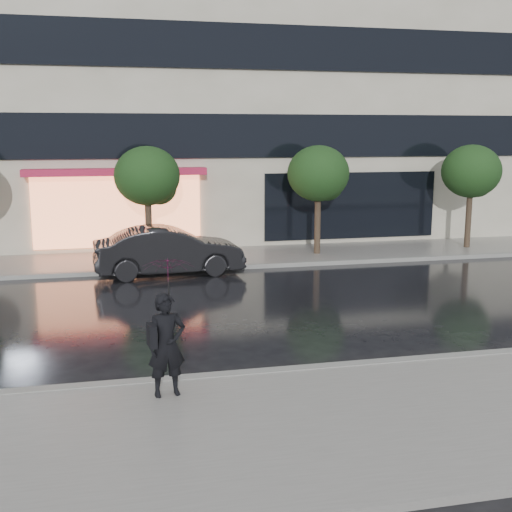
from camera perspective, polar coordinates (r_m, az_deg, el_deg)
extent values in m
plane|color=black|center=(13.27, 6.36, -8.58)|extent=(120.00, 120.00, 0.00)
cube|color=slate|center=(10.46, 12.28, -13.94)|extent=(60.00, 4.50, 0.12)
cube|color=slate|center=(22.87, -1.93, -0.08)|extent=(60.00, 3.50, 0.12)
cube|color=gray|center=(12.37, 7.88, -9.76)|extent=(60.00, 0.25, 0.14)
cube|color=gray|center=(21.19, -1.06, -0.93)|extent=(60.00, 0.25, 0.14)
cube|color=beige|center=(30.46, -4.90, 19.51)|extent=(30.00, 12.00, 18.00)
cube|color=black|center=(24.12, -2.75, 10.61)|extent=(28.00, 0.12, 1.60)
cube|color=black|center=(24.32, -2.82, 18.17)|extent=(28.00, 0.12, 1.60)
cube|color=#FF8C59|center=(23.91, -12.19, 3.89)|extent=(6.00, 0.10, 2.60)
cube|color=#B81C42|center=(23.45, -12.32, 7.31)|extent=(6.40, 0.70, 0.25)
cube|color=black|center=(25.61, 8.43, 4.47)|extent=(7.00, 0.10, 2.60)
cylinder|color=#33261C|center=(22.10, -9.50, 2.12)|extent=(0.22, 0.22, 2.20)
ellipsoid|color=#1B3313|center=(21.90, -9.65, 7.04)|extent=(2.20, 2.20, 1.98)
sphere|color=#1B3313|center=(22.15, -8.61, 6.08)|extent=(1.20, 1.20, 1.20)
cylinder|color=#33261C|center=(23.19, 5.48, 2.63)|extent=(0.22, 0.22, 2.20)
ellipsoid|color=#1B3313|center=(23.00, 5.57, 7.32)|extent=(2.20, 2.20, 1.98)
sphere|color=#1B3313|center=(23.34, 6.34, 6.37)|extent=(1.20, 1.20, 1.20)
cylinder|color=#33261C|center=(25.68, 18.34, 2.93)|extent=(0.22, 0.22, 2.20)
ellipsoid|color=#1B3313|center=(25.50, 18.60, 7.15)|extent=(2.20, 2.20, 1.98)
sphere|color=#1B3313|center=(25.91, 19.08, 6.29)|extent=(1.20, 1.20, 1.20)
imported|color=black|center=(20.33, -7.76, 0.46)|extent=(4.74, 1.93, 1.53)
imported|color=black|center=(10.72, -7.94, -7.84)|extent=(0.69, 0.51, 1.73)
imported|color=#3D0B25|center=(10.44, -7.79, -2.22)|extent=(0.95, 0.97, 0.76)
cylinder|color=black|center=(10.55, -7.73, -4.54)|extent=(0.02, 0.02, 0.86)
cube|color=black|center=(10.55, -9.25, -7.00)|extent=(0.16, 0.34, 0.37)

